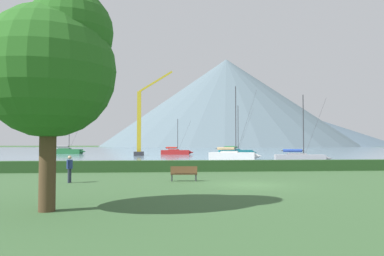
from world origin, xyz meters
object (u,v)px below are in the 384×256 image
(sailboat_slip_5, at_px, (67,151))
(park_tree, at_px, (53,63))
(sailboat_slip_2, at_px, (233,155))
(sailboat_slip_4, at_px, (176,152))
(sailboat_slip_0, at_px, (236,152))
(dock_crane, at_px, (140,127))
(park_bench_near_path, at_px, (184,173))
(person_standing_walker, at_px, (70,167))
(sailboat_slip_3, at_px, (300,158))

(sailboat_slip_5, relative_size, park_tree, 1.16)
(sailboat_slip_2, distance_m, sailboat_slip_5, 48.80)
(sailboat_slip_4, distance_m, park_tree, 71.48)
(sailboat_slip_2, relative_size, sailboat_slip_5, 1.21)
(sailboat_slip_0, xyz_separation_m, sailboat_slip_4, (-12.35, 6.00, -0.08))
(sailboat_slip_4, bearing_deg, dock_crane, -129.81)
(sailboat_slip_4, height_order, dock_crane, dock_crane)
(dock_crane, bearing_deg, park_bench_near_path, -84.77)
(sailboat_slip_5, bearing_deg, park_tree, -68.81)
(park_bench_near_path, bearing_deg, dock_crane, 98.90)
(sailboat_slip_5, distance_m, park_tree, 81.16)
(dock_crane, bearing_deg, sailboat_slip_2, -55.06)
(park_bench_near_path, bearing_deg, sailboat_slip_0, 78.32)
(park_bench_near_path, height_order, person_standing_walker, person_standing_walker)
(sailboat_slip_4, xyz_separation_m, park_bench_near_path, (-2.64, -60.58, -0.06))
(sailboat_slip_2, bearing_deg, sailboat_slip_4, 121.67)
(sailboat_slip_4, relative_size, sailboat_slip_5, 0.87)
(sailboat_slip_0, distance_m, sailboat_slip_4, 13.73)
(sailboat_slip_5, xyz_separation_m, dock_crane, (17.94, -15.16, 5.22))
(sailboat_slip_0, height_order, sailboat_slip_2, sailboat_slip_2)
(sailboat_slip_5, relative_size, park_bench_near_path, 5.34)
(sailboat_slip_4, distance_m, sailboat_slip_5, 26.80)
(sailboat_slip_2, xyz_separation_m, person_standing_walker, (-16.84, -32.89, 0.30))
(sailboat_slip_5, height_order, park_bench_near_path, sailboat_slip_5)
(park_bench_near_path, height_order, dock_crane, dock_crane)
(sailboat_slip_0, bearing_deg, sailboat_slip_5, 161.95)
(sailboat_slip_3, height_order, person_standing_walker, sailboat_slip_3)
(sailboat_slip_5, distance_m, park_bench_near_path, 72.54)
(sailboat_slip_3, xyz_separation_m, sailboat_slip_4, (-14.05, 37.41, -0.00))
(sailboat_slip_2, relative_size, dock_crane, 0.64)
(sailboat_slip_2, relative_size, sailboat_slip_4, 1.40)
(park_bench_near_path, height_order, park_tree, park_tree)
(sailboat_slip_5, bearing_deg, person_standing_walker, -68.32)
(dock_crane, bearing_deg, person_standing_walker, -92.23)
(sailboat_slip_4, xyz_separation_m, dock_crane, (-7.55, -6.90, 5.30))
(sailboat_slip_3, bearing_deg, sailboat_slip_5, 142.58)
(sailboat_slip_3, height_order, sailboat_slip_4, sailboat_slip_3)
(park_tree, bearing_deg, dock_crane, 89.53)
(sailboat_slip_0, bearing_deg, park_tree, -104.87)
(park_tree, bearing_deg, sailboat_slip_3, 56.53)
(sailboat_slip_0, distance_m, sailboat_slip_2, 22.58)
(sailboat_slip_4, bearing_deg, sailboat_slip_3, -61.64)
(sailboat_slip_0, xyz_separation_m, park_tree, (-20.42, -64.88, 4.57))
(park_bench_near_path, distance_m, park_tree, 12.56)
(sailboat_slip_5, height_order, dock_crane, dock_crane)
(park_bench_near_path, xyz_separation_m, dock_crane, (-4.91, 53.68, 5.36))
(park_bench_near_path, xyz_separation_m, park_tree, (-5.43, -10.29, 4.71))
(park_tree, relative_size, dock_crane, 0.45)
(sailboat_slip_5, height_order, person_standing_walker, sailboat_slip_5)
(sailboat_slip_2, relative_size, park_bench_near_path, 6.49)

